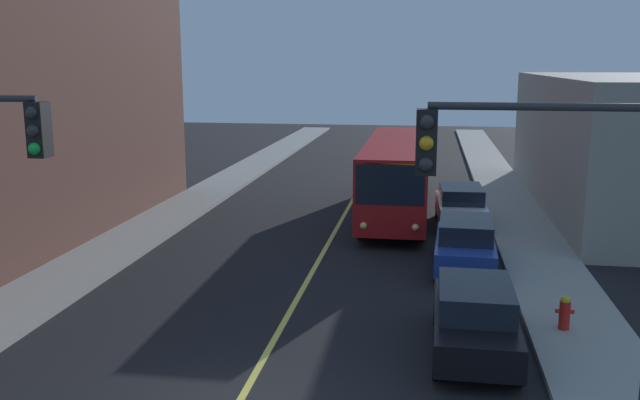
{
  "coord_description": "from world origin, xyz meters",
  "views": [
    {
      "loc": [
        3.48,
        -11.31,
        6.52
      ],
      "look_at": [
        0.0,
        10.79,
        2.0
      ],
      "focal_mm": 38.84,
      "sensor_mm": 36.0,
      "label": 1
    }
  ],
  "objects": [
    {
      "name": "sidewalk_left",
      "position": [
        -7.25,
        10.0,
        0.07
      ],
      "size": [
        2.5,
        90.0,
        0.15
      ],
      "primitive_type": "cube",
      "color": "gray",
      "rests_on": "ground"
    },
    {
      "name": "sidewalk_right",
      "position": [
        7.25,
        10.0,
        0.07
      ],
      "size": [
        2.5,
        90.0,
        0.15
      ],
      "primitive_type": "cube",
      "color": "gray",
      "rests_on": "ground"
    },
    {
      "name": "lane_stripe_center",
      "position": [
        0.0,
        15.0,
        0.01
      ],
      "size": [
        0.16,
        60.0,
        0.01
      ],
      "primitive_type": "cube",
      "color": "#D8CC4C",
      "rests_on": "ground"
    },
    {
      "name": "city_bus",
      "position": [
        2.2,
        17.98,
        1.82
      ],
      "size": [
        2.62,
        12.17,
        3.2
      ],
      "color": "maroon",
      "rests_on": "ground"
    },
    {
      "name": "parked_car_black",
      "position": [
        4.63,
        3.8,
        0.84
      ],
      "size": [
        1.85,
        4.42,
        1.62
      ],
      "color": "black",
      "rests_on": "ground"
    },
    {
      "name": "parked_car_blue",
      "position": [
        4.73,
        10.31,
        0.84
      ],
      "size": [
        1.97,
        4.47,
        1.62
      ],
      "color": "navy",
      "rests_on": "ground"
    },
    {
      "name": "parked_car_white",
      "position": [
        4.84,
        16.25,
        0.84
      ],
      "size": [
        1.96,
        4.46,
        1.62
      ],
      "color": "silver",
      "rests_on": "ground"
    },
    {
      "name": "traffic_signal_right_corner",
      "position": [
        5.41,
        -0.67,
        4.3
      ],
      "size": [
        3.75,
        0.48,
        6.0
      ],
      "color": "#2D2D33",
      "rests_on": "sidewalk_right"
    },
    {
      "name": "fire_hydrant",
      "position": [
        6.85,
        5.18,
        0.58
      ],
      "size": [
        0.44,
        0.26,
        0.84
      ],
      "color": "red",
      "rests_on": "sidewalk_right"
    }
  ]
}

